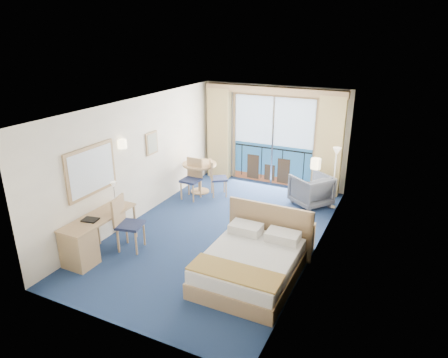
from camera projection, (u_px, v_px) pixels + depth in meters
floor at (220, 231)px, 8.53m from camera, size 6.50×6.50×0.00m
room_walls at (220, 152)px, 7.90m from camera, size 4.04×6.54×2.72m
balcony_door at (272, 143)px, 10.84m from camera, size 2.36×0.03×2.52m
curtain_left at (219, 134)px, 11.30m from camera, size 0.65×0.22×2.55m
curtain_right at (329, 147)px, 10.03m from camera, size 0.65×0.22×2.55m
pelmet at (274, 90)px, 10.23m from camera, size 3.80×0.25×0.18m
mirror at (91, 171)px, 7.52m from camera, size 0.05×1.25×0.95m
wall_print at (152, 143)px, 9.15m from camera, size 0.04×0.42×0.52m
sconce_left at (122, 144)px, 8.16m from camera, size 0.18×0.18×0.18m
sconce_right at (316, 164)px, 6.96m from camera, size 0.18×0.18×0.18m
bed at (251, 263)px, 6.83m from camera, size 1.64×1.95×1.03m
nightstand at (301, 238)px, 7.66m from camera, size 0.44×0.42×0.57m
phone at (300, 222)px, 7.56m from camera, size 0.21×0.19×0.08m
armchair at (311, 190)px, 9.70m from camera, size 1.17×1.16×0.77m
floor_lamp at (336, 163)px, 9.26m from camera, size 0.21×0.21×1.51m
desk at (84, 242)px, 7.26m from camera, size 0.55×1.59×0.75m
desk_chair at (125, 220)px, 7.67m from camera, size 0.56×0.55×1.07m
folder at (90, 220)px, 7.34m from camera, size 0.32×0.26×0.03m
desk_lamp at (114, 189)px, 7.84m from camera, size 0.13×0.13×0.49m
round_table at (200, 170)px, 10.40m from camera, size 0.88×0.88×0.79m
table_chair_a at (216, 176)px, 10.20m from camera, size 0.58×0.57×0.95m
table_chair_b at (192, 176)px, 10.07m from camera, size 0.45×0.46×1.02m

